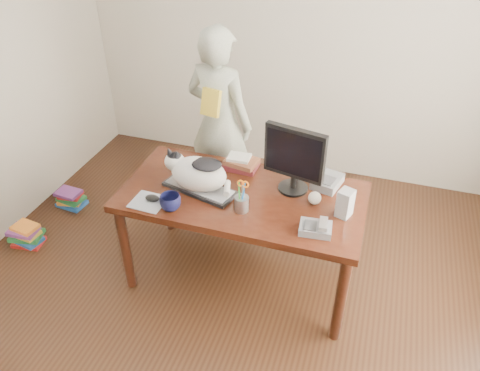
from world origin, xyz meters
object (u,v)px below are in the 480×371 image
Objects in this scene: keyboard at (200,188)px; person at (219,123)px; monitor at (294,157)px; book_stack at (241,163)px; phone at (316,228)px; speaker at (345,203)px; desk at (246,205)px; coffee_mug at (170,202)px; mouse at (152,198)px; pen_cup at (242,202)px; baseball at (315,198)px; book_pile_a at (27,235)px; book_pile_b at (71,198)px; calculator at (327,181)px; cat at (197,172)px.

person is (-0.17, 0.87, 0.03)m from keyboard.
monitor is 0.49m from book_stack.
speaker is (0.13, 0.21, 0.06)m from phone.
coffee_mug is (-0.38, -0.37, 0.20)m from desk.
mouse is 0.75× the size of coffee_mug.
pen_cup is (0.05, -0.25, 0.21)m from desk.
baseball is (-0.06, 0.27, 0.01)m from phone.
monitor is 1.70× the size of book_pile_a.
book_pile_b is at bearing 32.86° from person.
person reaches higher than mouse.
speaker is at bearing -17.66° from book_stack.
coffee_mug is 0.72× the size of speaker.
person reaches higher than calculator.
phone is (0.48, -0.06, -0.04)m from pen_cup.
pen_cup is 1.94m from book_pile_a.
pen_cup is (0.35, -0.12, -0.08)m from cat.
desk is 0.64m from mouse.
monitor is 0.43m from speaker.
cat is 2.65× the size of speaker.
book_pile_a is (-1.75, -0.28, -0.51)m from desk.
desk is 12.03× the size of coffee_mug.
cat is at bearing -15.51° from book_pile_b.
cat is 0.88m from calculator.
mouse reaches higher than book_pile_b.
baseball is 0.05× the size of person.
mouse is at bearing -142.15° from monitor.
keyboard is 2.62× the size of phone.
phone is 1.09× the size of speaker.
coffee_mug is at bearing -163.55° from pen_cup.
coffee_mug is 0.49× the size of book_pile_a.
book_pile_a is at bearing -154.80° from calculator.
monitor is at bearing 32.59° from coffee_mug.
monitor reaches higher than pen_cup.
monitor is 2.50× the size of speaker.
speaker reaches higher than coffee_mug.
desk is at bearing -155.92° from monitor.
monitor reaches higher than desk.
pen_cup is 1.15× the size of phone.
book_stack is (0.19, 0.34, -0.10)m from cat.
book_pile_b is at bearing -168.66° from speaker.
calculator is 0.16× the size of person.
book_stack is 1.77m from book_pile_b.
keyboard is (-0.28, -0.12, 0.16)m from desk.
book_stack is (-0.11, 0.22, 0.19)m from desk.
cat is 0.78m from baseball.
monitor reaches higher than keyboard.
baseball is at bearing 6.25° from book_pile_a.
speaker is at bearing 155.37° from person.
monitor reaches higher than cat.
calculator is at bearing 11.72° from book_pile_a.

